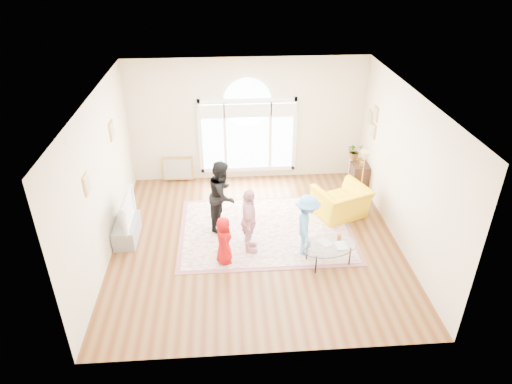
{
  "coord_description": "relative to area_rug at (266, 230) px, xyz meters",
  "views": [
    {
      "loc": [
        -0.57,
        -7.95,
        5.75
      ],
      "look_at": [
        0.02,
        0.3,
        1.04
      ],
      "focal_mm": 32.0,
      "sensor_mm": 36.0,
      "label": 1
    }
  ],
  "objects": [
    {
      "name": "coffee_table",
      "position": [
        1.13,
        -1.21,
        0.39
      ],
      "size": [
        1.31,
        1.01,
        0.54
      ],
      "rotation": [
        0.0,
        0.0,
        0.26
      ],
      "color": "silver",
      "rests_on": "ground"
    },
    {
      "name": "child_red",
      "position": [
        -0.93,
        -1.05,
        0.52
      ],
      "size": [
        0.4,
        0.54,
        1.02
      ],
      "primitive_type": "imported",
      "rotation": [
        0.0,
        0.0,
        1.74
      ],
      "color": "#B20B0C",
      "rests_on": "area_rug"
    },
    {
      "name": "leaning_picture",
      "position": [
        -2.11,
        2.51,
        -0.01
      ],
      "size": [
        0.8,
        0.14,
        0.62
      ],
      "primitive_type": "cube",
      "rotation": [
        -0.14,
        0.0,
        0.0
      ],
      "color": "tan",
      "rests_on": "ground"
    },
    {
      "name": "area_rug",
      "position": [
        0.0,
        0.0,
        0.0
      ],
      "size": [
        3.6,
        2.6,
        0.02
      ],
      "primitive_type": "cube",
      "color": "beige",
      "rests_on": "ground"
    },
    {
      "name": "child_blue",
      "position": [
        0.73,
        -0.86,
        0.67
      ],
      "size": [
        0.57,
        0.9,
        1.32
      ],
      "primitive_type": "imported",
      "rotation": [
        0.0,
        0.0,
        1.47
      ],
      "color": "#5CA0DB",
      "rests_on": "area_rug"
    },
    {
      "name": "potted_plant",
      "position": [
        2.45,
        2.06,
        0.91
      ],
      "size": [
        0.43,
        0.39,
        0.43
      ],
      "primitive_type": "imported",
      "rotation": [
        0.0,
        0.0,
        0.15
      ],
      "color": "#33722D",
      "rests_on": "plant_pedestal"
    },
    {
      "name": "television",
      "position": [
        -2.99,
        -0.09,
        0.72
      ],
      "size": [
        0.17,
        1.08,
        0.62
      ],
      "color": "black",
      "rests_on": "tv_console"
    },
    {
      "name": "rug_border",
      "position": [
        -0.0,
        0.0,
        -0.0
      ],
      "size": [
        3.8,
        2.8,
        0.01
      ],
      "primitive_type": "cube",
      "color": "#905356",
      "rests_on": "ground"
    },
    {
      "name": "child_pink",
      "position": [
        -0.41,
        -0.71,
        0.72
      ],
      "size": [
        0.39,
        0.85,
        1.42
      ],
      "primitive_type": "imported",
      "rotation": [
        0.0,
        0.0,
        1.52
      ],
      "color": "#E8A1B1",
      "rests_on": "area_rug"
    },
    {
      "name": "side_cabinet",
      "position": [
        2.53,
        1.71,
        0.34
      ],
      "size": [
        0.4,
        0.5,
        0.7
      ],
      "primitive_type": "cube",
      "color": "black",
      "rests_on": "ground"
    },
    {
      "name": "ground",
      "position": [
        -0.25,
        -0.39,
        -0.01
      ],
      "size": [
        6.0,
        6.0,
        0.0
      ],
      "primitive_type": "plane",
      "color": "#552B13",
      "rests_on": "ground"
    },
    {
      "name": "child_navy",
      "position": [
        -0.41,
        -0.46,
        0.55
      ],
      "size": [
        0.35,
        0.45,
        1.08
      ],
      "primitive_type": "imported",
      "rotation": [
        0.0,
        0.0,
        1.84
      ],
      "color": "#16163E",
      "rests_on": "area_rug"
    },
    {
      "name": "armchair",
      "position": [
        1.78,
        0.5,
        0.35
      ],
      "size": [
        1.4,
        1.33,
        0.73
      ],
      "primitive_type": "imported",
      "rotation": [
        0.0,
        0.0,
        3.53
      ],
      "color": "yellow",
      "rests_on": "ground"
    },
    {
      "name": "room_shell",
      "position": [
        -0.24,
        2.45,
        1.56
      ],
      "size": [
        6.0,
        6.0,
        6.0
      ],
      "color": "beige",
      "rests_on": "ground"
    },
    {
      "name": "plant_pedestal",
      "position": [
        2.45,
        2.06,
        0.34
      ],
      "size": [
        0.2,
        0.2,
        0.7
      ],
      "primitive_type": "cylinder",
      "color": "white",
      "rests_on": "ground"
    },
    {
      "name": "child_black",
      "position": [
        -0.94,
        0.22,
        0.81
      ],
      "size": [
        0.8,
        0.91,
        1.59
      ],
      "primitive_type": "imported",
      "rotation": [
        0.0,
        0.0,
        1.29
      ],
      "color": "black",
      "rests_on": "area_rug"
    },
    {
      "name": "floor_lamp",
      "position": [
        2.28,
        0.74,
        1.27
      ],
      "size": [
        0.29,
        0.29,
        1.51
      ],
      "color": "black",
      "rests_on": "ground"
    },
    {
      "name": "tv_console",
      "position": [
        -3.0,
        -0.09,
        0.2
      ],
      "size": [
        0.45,
        1.0,
        0.42
      ],
      "primitive_type": "cube",
      "color": "gray",
      "rests_on": "ground"
    }
  ]
}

